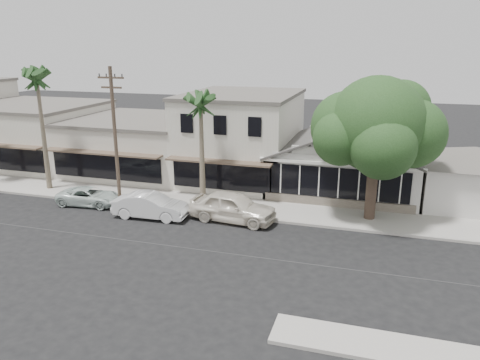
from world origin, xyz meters
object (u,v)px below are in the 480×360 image
(car_0, at_px, (233,207))
(shade_tree, at_px, (375,127))
(car_2, at_px, (89,196))
(car_1, at_px, (151,206))
(utility_pole, at_px, (115,134))

(car_0, xyz_separation_m, shade_tree, (7.85, 2.72, 4.80))
(shade_tree, bearing_deg, car_2, -171.42)
(car_0, xyz_separation_m, car_1, (-5.00, -0.92, -0.13))
(car_2, bearing_deg, utility_pole, -74.53)
(car_2, bearing_deg, car_1, -105.87)
(car_2, distance_m, shade_tree, 18.76)
(car_1, distance_m, shade_tree, 14.24)
(utility_pole, height_order, car_1, utility_pole)
(car_0, distance_m, car_1, 5.09)
(utility_pole, xyz_separation_m, car_1, (3.14, -1.65, -4.02))
(car_0, relative_size, car_1, 1.14)
(car_2, relative_size, shade_tree, 0.49)
(car_1, bearing_deg, shade_tree, -76.74)
(car_1, relative_size, shade_tree, 0.54)
(utility_pole, bearing_deg, car_2, -159.47)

